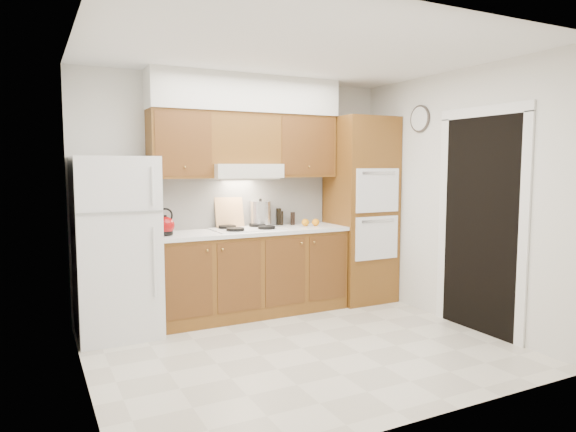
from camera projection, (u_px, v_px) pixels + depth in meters
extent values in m
plane|color=beige|center=(302.00, 348.00, 4.61)|extent=(3.60, 3.60, 0.00)
plane|color=white|center=(302.00, 51.00, 4.35)|extent=(3.60, 3.60, 0.00)
cube|color=silver|center=(239.00, 195.00, 5.81)|extent=(3.60, 0.02, 2.60)
cube|color=silver|center=(81.00, 213.00, 3.67)|extent=(0.02, 3.00, 2.60)
cube|color=silver|center=(455.00, 198.00, 5.29)|extent=(0.02, 3.00, 2.60)
cube|color=white|center=(116.00, 247.00, 4.90)|extent=(0.75, 0.72, 1.72)
cube|color=brown|center=(252.00, 274.00, 5.64)|extent=(2.11, 0.60, 0.90)
cube|color=white|center=(252.00, 231.00, 5.58)|extent=(2.13, 0.62, 0.04)
cube|color=white|center=(242.00, 202.00, 5.81)|extent=(2.11, 0.03, 0.56)
cube|color=brown|center=(360.00, 210.00, 6.19)|extent=(0.70, 0.65, 2.20)
cube|color=brown|center=(180.00, 144.00, 5.28)|extent=(0.63, 0.33, 0.70)
cube|color=brown|center=(301.00, 147.00, 5.93)|extent=(0.73, 0.33, 0.70)
cube|color=silver|center=(244.00, 171.00, 5.57)|extent=(0.75, 0.45, 0.15)
cube|color=brown|center=(242.00, 139.00, 5.59)|extent=(0.75, 0.33, 0.55)
cube|color=silver|center=(246.00, 94.00, 5.55)|extent=(2.13, 0.36, 0.40)
cube|color=white|center=(247.00, 229.00, 5.57)|extent=(0.74, 0.50, 0.01)
cube|color=black|center=(480.00, 226.00, 5.00)|extent=(0.02, 0.90, 2.10)
cylinder|color=#3F3833|center=(420.00, 119.00, 5.68)|extent=(0.02, 0.30, 0.30)
sphere|color=maroon|center=(165.00, 226.00, 5.08)|extent=(0.23, 0.23, 0.18)
cube|color=tan|center=(229.00, 210.00, 5.72)|extent=(0.33, 0.11, 0.43)
cylinder|color=silver|center=(260.00, 213.00, 5.82)|extent=(0.28, 0.28, 0.25)
cylinder|color=black|center=(279.00, 217.00, 6.00)|extent=(0.07, 0.07, 0.20)
cylinder|color=black|center=(281.00, 218.00, 5.99)|extent=(0.05, 0.05, 0.16)
cylinder|color=black|center=(293.00, 218.00, 6.00)|extent=(0.06, 0.06, 0.15)
sphere|color=orange|center=(316.00, 222.00, 5.90)|extent=(0.11, 0.11, 0.08)
sphere|color=orange|center=(305.00, 223.00, 5.88)|extent=(0.11, 0.11, 0.08)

